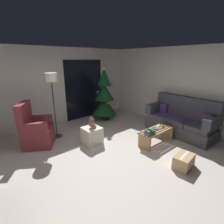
{
  "coord_description": "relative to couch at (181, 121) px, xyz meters",
  "views": [
    {
      "loc": [
        -2.25,
        -2.41,
        2.13
      ],
      "look_at": [
        0.4,
        0.7,
        0.85
      ],
      "focal_mm": 27.32,
      "sensor_mm": 36.0,
      "label": 1
    }
  ],
  "objects": [
    {
      "name": "armchair",
      "position": [
        -3.47,
        1.99,
        0.0
      ],
      "size": [
        0.95,
        0.95,
        1.13
      ],
      "color": "maroon",
      "rests_on": "ground"
    },
    {
      "name": "teddy_bear_chestnut",
      "position": [
        -2.32,
        1.17,
        0.15
      ],
      "size": [
        0.22,
        0.21,
        0.29
      ],
      "color": "brown",
      "rests_on": "ottoman"
    },
    {
      "name": "remote_silver",
      "position": [
        -0.96,
        0.09,
        -0.01
      ],
      "size": [
        0.16,
        0.12,
        0.02
      ],
      "primitive_type": "cube",
      "rotation": [
        0.0,
        0.0,
        1.05
      ],
      "color": "#ADADB2",
      "rests_on": "coffee_table"
    },
    {
      "name": "coffee_table",
      "position": [
        -1.03,
        0.09,
        -0.15
      ],
      "size": [
        1.1,
        0.4,
        0.37
      ],
      "color": "#9E7547",
      "rests_on": "ground"
    },
    {
      "name": "patio_door_glass",
      "position": [
        -1.32,
        3.12,
        0.65
      ],
      "size": [
        1.5,
        0.02,
        2.1
      ],
      "primitive_type": "cube",
      "color": "black",
      "rests_on": "ground"
    },
    {
      "name": "cell_phone",
      "position": [
        -1.41,
        0.04,
        0.09
      ],
      "size": [
        0.08,
        0.15,
        0.01
      ],
      "primitive_type": "cube",
      "rotation": [
        0.0,
        0.0,
        -0.06
      ],
      "color": "black",
      "rests_on": "book_stack"
    },
    {
      "name": "wall_back",
      "position": [
        -2.32,
        3.21,
        0.85
      ],
      "size": [
        5.72,
        0.12,
        2.5
      ],
      "primitive_type": "cube",
      "color": "silver",
      "rests_on": "ground"
    },
    {
      "name": "cardboard_box_taped_mid_floor",
      "position": [
        -1.5,
        -0.91,
        -0.27
      ],
      "size": [
        0.5,
        0.35,
        0.27
      ],
      "color": "tan",
      "rests_on": "ground"
    },
    {
      "name": "couch",
      "position": [
        0.0,
        0.0,
        0.0
      ],
      "size": [
        0.82,
        1.96,
        1.08
      ],
      "color": "#3D3D42",
      "rests_on": "ground"
    },
    {
      "name": "remote_graphite",
      "position": [
        -1.07,
        0.1,
        -0.01
      ],
      "size": [
        0.09,
        0.16,
        0.02
      ],
      "primitive_type": "cube",
      "rotation": [
        0.0,
        0.0,
        0.34
      ],
      "color": "#333338",
      "rests_on": "coffee_table"
    },
    {
      "name": "ottoman",
      "position": [
        -2.33,
        1.18,
        -0.18
      ],
      "size": [
        0.44,
        0.44,
        0.43
      ],
      "primitive_type": "cube",
      "color": "beige",
      "rests_on": "ground"
    },
    {
      "name": "patio_door_frame",
      "position": [
        -1.32,
        3.14,
        0.7
      ],
      "size": [
        1.6,
        0.02,
        2.2
      ],
      "primitive_type": "cube",
      "color": "silver",
      "rests_on": "ground"
    },
    {
      "name": "floor_lamp",
      "position": [
        -2.88,
        2.15,
        1.11
      ],
      "size": [
        0.32,
        0.32,
        1.78
      ],
      "color": "#2D2D30",
      "rests_on": "ground"
    },
    {
      "name": "ground_plane",
      "position": [
        -2.32,
        0.15,
        -0.4
      ],
      "size": [
        7.0,
        7.0,
        0.0
      ],
      "primitive_type": "plane",
      "color": "#BCB2A8"
    },
    {
      "name": "remote_black",
      "position": [
        -0.78,
        0.08,
        -0.01
      ],
      "size": [
        0.16,
        0.12,
        0.02
      ],
      "primitive_type": "cube",
      "rotation": [
        0.0,
        0.0,
        2.13
      ],
      "color": "black",
      "rests_on": "coffee_table"
    },
    {
      "name": "christmas_tree",
      "position": [
        -0.93,
        2.43,
        0.44
      ],
      "size": [
        0.86,
        0.86,
        1.88
      ],
      "color": "#4C1E19",
      "rests_on": "ground"
    },
    {
      "name": "wall_right",
      "position": [
        0.54,
        0.15,
        0.85
      ],
      "size": [
        0.12,
        6.0,
        2.5
      ],
      "primitive_type": "cube",
      "color": "silver",
      "rests_on": "ground"
    },
    {
      "name": "remote_white",
      "position": [
        -0.83,
        0.19,
        -0.01
      ],
      "size": [
        0.16,
        0.08,
        0.02
      ],
      "primitive_type": "cube",
      "rotation": [
        0.0,
        0.0,
        1.84
      ],
      "color": "silver",
      "rests_on": "coffee_table"
    },
    {
      "name": "book_stack",
      "position": [
        -1.4,
        0.04,
        0.03
      ],
      "size": [
        0.27,
        0.23,
        0.11
      ],
      "color": "#6B3D7A",
      "rests_on": "coffee_table"
    }
  ]
}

